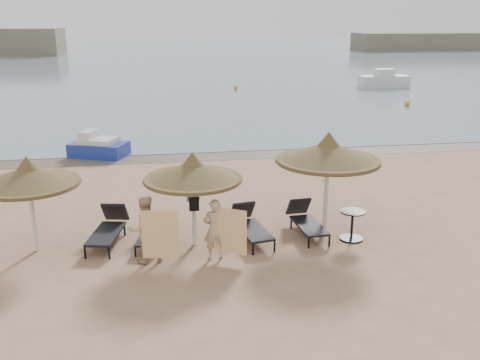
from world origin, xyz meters
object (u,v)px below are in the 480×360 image
object	(u,v)px
lounger_far_left	(109,227)
lounger_near_right	(250,225)
person_right	(215,224)
lounger_far_right	(306,220)
side_table	(352,226)
person_left	(145,224)
palapa_left	(28,176)
palapa_right	(328,153)
palapa_center	(193,172)
lounger_near_left	(152,231)
pedal_boat	(98,147)

from	to	relation	value
lounger_far_left	lounger_near_right	world-z (taller)	lounger_far_left
lounger_near_right	person_right	bearing A→B (deg)	-143.63
lounger_far_right	side_table	bearing A→B (deg)	-34.39
person_left	person_right	size ratio (longest dim) A/B	1.09
palapa_left	palapa_right	world-z (taller)	palapa_right
palapa_center	lounger_near_left	world-z (taller)	palapa_center
lounger_far_left	pedal_boat	size ratio (longest dim) A/B	0.78
palapa_center	side_table	size ratio (longest dim) A/B	3.15
palapa_center	person_left	bearing A→B (deg)	-146.60
palapa_left	pedal_boat	distance (m)	9.77
side_table	palapa_center	bearing A→B (deg)	175.95
lounger_near_right	person_right	size ratio (longest dim) A/B	1.13
palapa_center	person_left	world-z (taller)	palapa_center
palapa_center	side_table	bearing A→B (deg)	-4.05
palapa_left	pedal_boat	world-z (taller)	palapa_left
person_right	palapa_right	bearing A→B (deg)	-158.00
palapa_right	person_right	size ratio (longest dim) A/B	1.59
lounger_near_left	person_left	size ratio (longest dim) A/B	0.88
lounger_near_right	lounger_far_right	world-z (taller)	lounger_near_right
lounger_near_left	lounger_far_left	bearing A→B (deg)	178.08
palapa_center	lounger_near_right	bearing A→B (deg)	8.15
lounger_near_left	lounger_near_right	xyz separation A→B (m)	(2.56, -0.10, 0.06)
lounger_near_right	pedal_boat	size ratio (longest dim) A/B	0.75
lounger_far_left	lounger_near_left	xyz separation A→B (m)	(1.10, -0.26, -0.07)
palapa_right	lounger_far_right	distance (m)	1.92
side_table	pedal_boat	distance (m)	12.59
pedal_boat	palapa_left	bearing A→B (deg)	-71.31
lounger_far_right	lounger_far_left	bearing A→B (deg)	173.15
lounger_near_right	lounger_far_right	xyz separation A→B (m)	(1.56, 0.12, -0.01)
palapa_center	palapa_right	size ratio (longest dim) A/B	0.89
palapa_left	person_left	xyz separation A→B (m)	(2.72, -1.07, -0.99)
palapa_right	palapa_left	bearing A→B (deg)	-178.94
side_table	lounger_far_left	bearing A→B (deg)	172.18
lounger_far_right	person_right	distance (m)	2.92
lounger_far_left	person_left	xyz separation A→B (m)	(0.96, -1.38, 0.57)
lounger_near_right	pedal_boat	distance (m)	10.79
person_right	pedal_boat	bearing A→B (deg)	-70.91
palapa_center	palapa_right	world-z (taller)	palapa_right
palapa_right	person_left	size ratio (longest dim) A/B	1.45
palapa_center	pedal_boat	world-z (taller)	palapa_center
side_table	palapa_left	bearing A→B (deg)	176.04
palapa_center	palapa_right	bearing A→B (deg)	6.41
palapa_center	person_right	world-z (taller)	palapa_center
palapa_right	person_right	distance (m)	3.67
palapa_left	palapa_center	distance (m)	3.95
palapa_right	person_right	xyz separation A→B (m)	(-3.17, -1.28, -1.33)
pedal_boat	palapa_center	bearing A→B (deg)	-49.03
side_table	lounger_far_right	bearing A→B (deg)	149.83
palapa_center	person_left	size ratio (longest dim) A/B	1.30
lounger_near_right	person_left	xyz separation A→B (m)	(-2.70, -1.02, 0.58)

